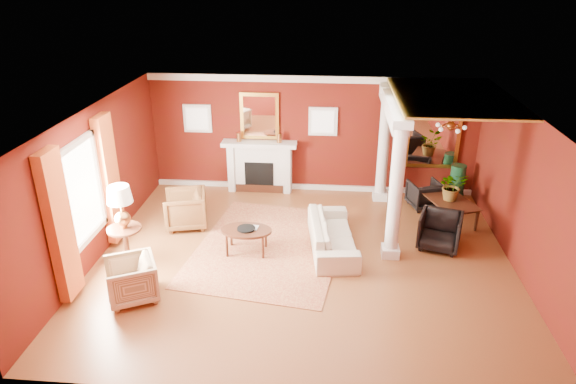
# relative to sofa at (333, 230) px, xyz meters

# --- Properties ---
(ground) EXTENTS (8.00, 8.00, 0.00)m
(ground) POSITION_rel_sofa_xyz_m (-0.55, -0.50, -0.42)
(ground) COLOR brown
(ground) RESTS_ON ground
(room_shell) EXTENTS (8.04, 7.04, 2.92)m
(room_shell) POSITION_rel_sofa_xyz_m (-0.55, -0.50, 1.60)
(room_shell) COLOR #510E0B
(room_shell) RESTS_ON ground
(fireplace) EXTENTS (1.85, 0.42, 1.29)m
(fireplace) POSITION_rel_sofa_xyz_m (-1.85, 2.82, 0.23)
(fireplace) COLOR silver
(fireplace) RESTS_ON ground
(overmantel_mirror) EXTENTS (0.95, 0.07, 1.15)m
(overmantel_mirror) POSITION_rel_sofa_xyz_m (-1.85, 2.95, 1.48)
(overmantel_mirror) COLOR gold
(overmantel_mirror) RESTS_ON fireplace
(flank_window_left) EXTENTS (0.70, 0.07, 0.70)m
(flank_window_left) POSITION_rel_sofa_xyz_m (-3.40, 2.96, 1.38)
(flank_window_left) COLOR silver
(flank_window_left) RESTS_ON room_shell
(flank_window_right) EXTENTS (0.70, 0.07, 0.70)m
(flank_window_right) POSITION_rel_sofa_xyz_m (-0.30, 2.96, 1.38)
(flank_window_right) COLOR silver
(flank_window_right) RESTS_ON room_shell
(left_window) EXTENTS (0.21, 2.55, 2.60)m
(left_window) POSITION_rel_sofa_xyz_m (-4.45, -1.10, 1.01)
(left_window) COLOR white
(left_window) RESTS_ON room_shell
(column_front) EXTENTS (0.36, 0.36, 2.80)m
(column_front) POSITION_rel_sofa_xyz_m (1.15, -0.20, 1.01)
(column_front) COLOR silver
(column_front) RESTS_ON ground
(column_back) EXTENTS (0.36, 0.36, 2.80)m
(column_back) POSITION_rel_sofa_xyz_m (1.15, 2.50, 1.01)
(column_back) COLOR silver
(column_back) RESTS_ON ground
(header_beam) EXTENTS (0.30, 3.20, 0.32)m
(header_beam) POSITION_rel_sofa_xyz_m (1.15, 1.40, 2.20)
(header_beam) COLOR silver
(header_beam) RESTS_ON column_front
(amber_ceiling) EXTENTS (2.30, 3.40, 0.04)m
(amber_ceiling) POSITION_rel_sofa_xyz_m (2.30, 1.25, 2.45)
(amber_ceiling) COLOR gold
(amber_ceiling) RESTS_ON room_shell
(dining_mirror) EXTENTS (1.30, 0.07, 1.70)m
(dining_mirror) POSITION_rel_sofa_xyz_m (2.35, 2.95, 1.13)
(dining_mirror) COLOR gold
(dining_mirror) RESTS_ON room_shell
(chandelier) EXTENTS (0.60, 0.62, 0.75)m
(chandelier) POSITION_rel_sofa_xyz_m (2.35, 1.30, 1.83)
(chandelier) COLOR #A86A34
(chandelier) RESTS_ON room_shell
(crown_trim) EXTENTS (8.00, 0.08, 0.16)m
(crown_trim) POSITION_rel_sofa_xyz_m (-0.55, 2.96, 2.40)
(crown_trim) COLOR silver
(crown_trim) RESTS_ON room_shell
(base_trim) EXTENTS (8.00, 0.08, 0.12)m
(base_trim) POSITION_rel_sofa_xyz_m (-0.55, 2.96, -0.36)
(base_trim) COLOR silver
(base_trim) RESTS_ON ground
(rug) EXTENTS (3.33, 4.12, 0.02)m
(rug) POSITION_rel_sofa_xyz_m (-1.28, -0.06, -0.41)
(rug) COLOR maroon
(rug) RESTS_ON ground
(sofa) EXTENTS (0.89, 2.20, 0.84)m
(sofa) POSITION_rel_sofa_xyz_m (0.00, 0.00, 0.00)
(sofa) COLOR beige
(sofa) RESTS_ON ground
(armchair_leopard) EXTENTS (0.99, 1.03, 0.89)m
(armchair_leopard) POSITION_rel_sofa_xyz_m (-3.21, 0.71, 0.03)
(armchair_leopard) COLOR black
(armchair_leopard) RESTS_ON ground
(armchair_stripe) EXTENTS (1.03, 1.05, 0.82)m
(armchair_stripe) POSITION_rel_sofa_xyz_m (-3.40, -2.01, -0.01)
(armchair_stripe) COLOR tan
(armchair_stripe) RESTS_ON ground
(coffee_table) EXTENTS (1.02, 1.02, 0.51)m
(coffee_table) POSITION_rel_sofa_xyz_m (-1.70, -0.30, 0.05)
(coffee_table) COLOR black
(coffee_table) RESTS_ON ground
(coffee_book) EXTENTS (0.16, 0.03, 0.22)m
(coffee_book) POSITION_rel_sofa_xyz_m (-1.64, -0.23, 0.20)
(coffee_book) COLOR black
(coffee_book) RESTS_ON coffee_table
(side_table) EXTENTS (0.64, 0.64, 1.60)m
(side_table) POSITION_rel_sofa_xyz_m (-3.93, -0.87, 0.67)
(side_table) COLOR black
(side_table) RESTS_ON ground
(dining_table) EXTENTS (0.99, 1.56, 0.82)m
(dining_table) POSITION_rel_sofa_xyz_m (2.57, 1.53, -0.01)
(dining_table) COLOR black
(dining_table) RESTS_ON ground
(dining_chair_near) EXTENTS (0.98, 0.95, 0.82)m
(dining_chair_near) POSITION_rel_sofa_xyz_m (2.15, 0.23, -0.01)
(dining_chair_near) COLOR black
(dining_chair_near) RESTS_ON ground
(dining_chair_far) EXTENTS (0.84, 0.82, 0.71)m
(dining_chair_far) POSITION_rel_sofa_xyz_m (2.15, 2.14, -0.07)
(dining_chair_far) COLOR black
(dining_chair_far) RESTS_ON ground
(green_urn) EXTENTS (0.40, 0.40, 0.96)m
(green_urn) POSITION_rel_sofa_xyz_m (2.95, 2.50, -0.04)
(green_urn) COLOR #12391F
(green_urn) RESTS_ON ground
(potted_plant) EXTENTS (0.66, 0.71, 0.51)m
(potted_plant) POSITION_rel_sofa_xyz_m (2.59, 1.47, 0.66)
(potted_plant) COLOR #26591E
(potted_plant) RESTS_ON dining_table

